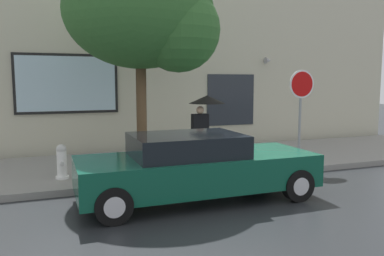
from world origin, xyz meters
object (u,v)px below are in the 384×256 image
Objects in this scene: fire_hydrant at (62,162)px; street_tree at (148,16)px; parked_car at (196,167)px; pedestrian_with_umbrella at (205,109)px; stop_sign at (301,97)px.

street_tree is at bearing 1.82° from fire_hydrant.
parked_car is at bearing -79.65° from street_tree.
parked_car is 2.58× the size of pedestrian_with_umbrella.
parked_car is at bearing -155.41° from stop_sign.
fire_hydrant is 0.43× the size of pedestrian_with_umbrella.
parked_car is 0.91× the size of street_tree.
stop_sign is (3.67, 1.68, 1.26)m from parked_car.
parked_car is 1.87× the size of stop_sign.
street_tree is 4.54m from stop_sign.
parked_car is at bearing -115.78° from pedestrian_with_umbrella.
street_tree is at bearing 100.35° from parked_car.
stop_sign is at bearing -3.75° from fire_hydrant.
street_tree is 2.07× the size of stop_sign.
pedestrian_with_umbrella is (1.31, 2.72, 0.94)m from parked_car.
parked_car is at bearing -40.28° from fire_hydrant.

